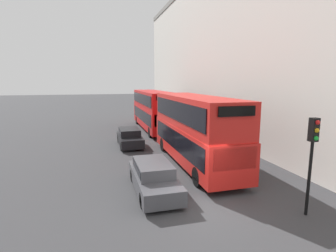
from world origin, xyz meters
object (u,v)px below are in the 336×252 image
Objects in this scene: bus_second_in_queue at (153,108)px; traffic_light at (313,146)px; bus_leading at (194,127)px; car_dark_sedan at (153,176)px; car_hatchback at (130,137)px; pedestrian at (189,126)px.

traffic_light is (1.96, -19.89, 0.50)m from bus_second_in_queue.
car_dark_sedan is (-3.40, -3.46, -1.63)m from bus_leading.
bus_leading is at bearing 45.47° from car_dark_sedan.
bus_leading reaches higher than car_dark_sedan.
bus_leading is 0.90× the size of bus_second_in_queue.
traffic_light is (5.36, -3.88, 2.05)m from car_dark_sedan.
bus_leading is at bearing -59.77° from car_hatchback.
car_hatchback is (-3.40, -6.72, -1.56)m from bus_second_in_queue.
traffic_light is (5.36, -13.17, 2.05)m from car_hatchback.
bus_leading is 2.16× the size of car_dark_sedan.
pedestrian is at bearing 72.26° from bus_leading.
traffic_light is at bearing -93.22° from pedestrian.
traffic_light is at bearing -84.36° from bus_second_in_queue.
bus_leading reaches higher than car_hatchback.
bus_second_in_queue is at bearing 90.00° from bus_leading.
bus_leading is 5.67× the size of pedestrian.
pedestrian is (6.28, 3.18, 0.09)m from car_hatchback.
bus_second_in_queue is at bearing 63.16° from car_hatchback.
car_hatchback is at bearing 112.16° from traffic_light.
bus_second_in_queue is 19.99m from traffic_light.
car_hatchback is 7.04m from pedestrian.
pedestrian is (2.88, 9.01, -1.55)m from bus_leading.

